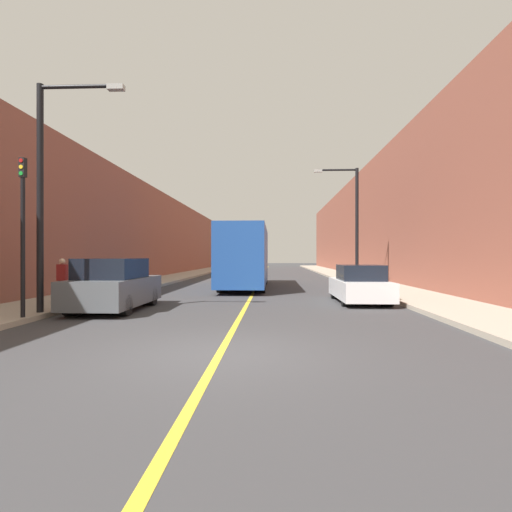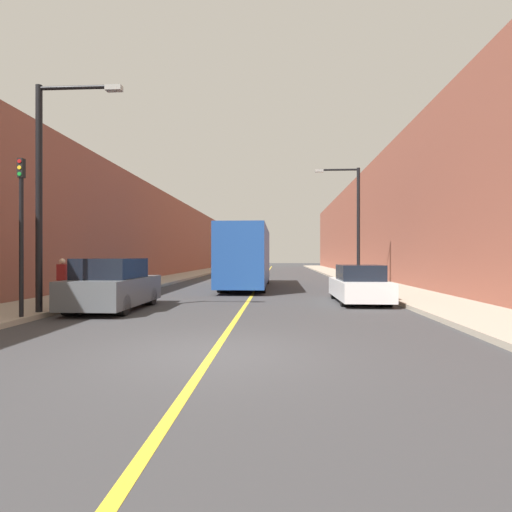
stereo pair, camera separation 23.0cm
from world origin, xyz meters
The scene contains 13 objects.
ground_plane centered at (0.00, 0.00, 0.00)m, with size 200.00×200.00×0.00m, color #38383A.
sidewalk_left centered at (-7.38, 30.00, 0.08)m, with size 3.02×72.00×0.16m, color #A89E8C.
sidewalk_right centered at (7.38, 30.00, 0.08)m, with size 3.02×72.00×0.16m, color #A89E8C.
building_row_left centered at (-10.89, 30.00, 3.82)m, with size 4.00×72.00×7.63m, color brown.
building_row_right centered at (10.89, 30.00, 4.82)m, with size 4.00×72.00×9.65m, color brown.
road_center_line centered at (0.00, 30.00, 0.00)m, with size 0.16×72.00×0.01m, color gold.
bus centered at (-0.64, 16.08, 1.89)m, with size 2.49×10.36×3.56m.
parked_suv_left centered at (-4.53, 6.03, 0.84)m, with size 2.04×4.45×1.81m.
car_right_near centered at (4.55, 8.77, 0.69)m, with size 1.88×4.43×1.54m.
street_lamp_left centered at (-5.91, 4.34, 4.23)m, with size 2.73×0.24×7.05m.
street_lamp_right centered at (5.91, 17.11, 4.28)m, with size 2.73×0.24×7.15m.
traffic_light centered at (-6.07, 3.33, 2.61)m, with size 0.16×0.18×4.52m.
pedestrian centered at (-7.12, 7.37, 1.01)m, with size 0.36×0.23×1.64m.
Camera 1 is at (1.05, -7.67, 1.90)m, focal length 28.00 mm.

